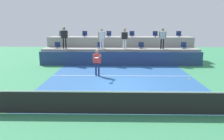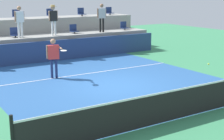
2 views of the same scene
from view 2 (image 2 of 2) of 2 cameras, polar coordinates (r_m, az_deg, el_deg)
ground_plane at (r=13.40m, az=0.60°, el=-2.66°), size 40.00×40.00×0.00m
court_inner_paint at (r=14.22m, az=-1.58°, el=-1.74°), size 9.00×10.00×0.01m
court_service_line at (r=15.40m, az=-4.24°, el=-0.61°), size 9.00×0.06×0.00m
tennis_net at (r=10.27m, az=12.85°, el=-4.96°), size 10.48×0.08×1.07m
sponsor_backboard at (r=18.49m, az=-9.54°, el=3.23°), size 13.00×0.16×1.10m
seating_tier_lower at (r=19.67m, az=-11.02°, el=3.96°), size 13.00×1.80×1.25m
seating_tier_upper at (r=21.29m, az=-12.85°, el=5.69°), size 13.00×1.80×2.10m
stadium_chair_lower_left at (r=18.95m, az=-15.95°, el=5.94°), size 0.44×0.40×0.52m
stadium_chair_lower_right at (r=20.20m, az=-6.41°, el=6.75°), size 0.44×0.40×0.52m
stadium_chair_lower_far_right at (r=21.98m, az=2.04°, el=7.31°), size 0.44×0.40×0.52m
stadium_chair_upper_mid_left at (r=20.79m, az=-15.68°, el=8.88°), size 0.44×0.40×0.52m
stadium_chair_upper_mid_right at (r=21.49m, az=-10.24°, el=9.26°), size 0.44×0.40×0.52m
stadium_chair_upper_right at (r=22.38m, az=-5.14°, el=9.55°), size 0.44×0.40×0.52m
stadium_chair_upper_far_right at (r=23.42m, az=-0.44°, el=9.74°), size 0.44×0.40×0.52m
tennis_player at (r=14.54m, az=-9.71°, el=2.59°), size 0.59×1.27×1.70m
spectator_in_grey at (r=18.57m, az=-15.20°, el=8.26°), size 0.58×0.28×1.65m
spectator_with_hat at (r=19.20m, az=-9.80°, el=8.74°), size 0.58×0.44×1.68m
spectator_in_white at (r=20.58m, az=-1.73°, el=9.17°), size 0.59×0.25×1.68m
tennis_ball at (r=13.67m, az=15.85°, el=0.97°), size 0.07×0.07×0.07m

